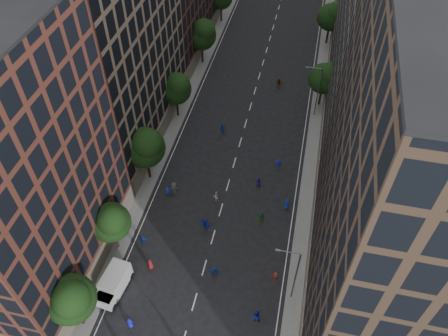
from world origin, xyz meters
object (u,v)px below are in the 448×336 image
at_px(cargo_van, 113,284).
at_px(streetlamp_near, 294,273).
at_px(streetlamp_far, 317,89).
at_px(skater_2, 256,316).
at_px(skater_0, 130,323).

bearing_deg(cargo_van, streetlamp_near, 17.00).
bearing_deg(streetlamp_near, streetlamp_far, 90.00).
distance_m(cargo_van, skater_2, 16.43).
bearing_deg(streetlamp_near, cargo_van, -169.80).
height_order(streetlamp_far, skater_0, streetlamp_far).
height_order(streetlamp_far, skater_2, streetlamp_far).
xyz_separation_m(skater_0, skater_2, (13.11, 3.66, 0.14)).
distance_m(streetlamp_near, skater_0, 18.39).
height_order(cargo_van, skater_0, cargo_van).
relative_size(skater_0, skater_2, 0.85).
xyz_separation_m(streetlamp_near, cargo_van, (-19.65, -3.53, -3.73)).
height_order(streetlamp_near, cargo_van, streetlamp_near).
distance_m(streetlamp_near, cargo_van, 20.32).
height_order(streetlamp_near, skater_0, streetlamp_near).
xyz_separation_m(cargo_van, skater_0, (3.31, -3.69, -0.61)).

